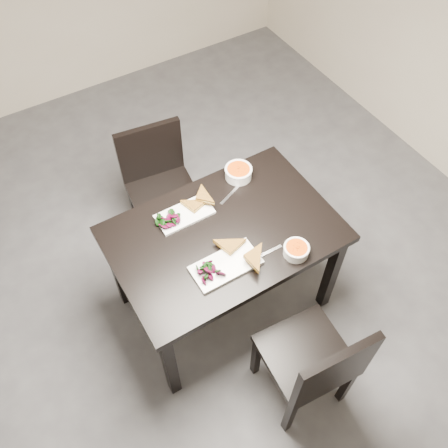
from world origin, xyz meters
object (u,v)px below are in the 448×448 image
chair_near (316,364)px  soup_bowl_near (296,250)px  table (224,243)px  plate_near (226,265)px  chair_far (159,181)px  soup_bowl_far (238,172)px  plate_far (185,214)px

chair_near → soup_bowl_near: (0.17, 0.46, 0.30)m
table → plate_near: 0.24m
chair_near → chair_far: bearing=99.2°
chair_far → soup_bowl_far: 0.63m
plate_near → soup_bowl_far: soup_bowl_far is taller
soup_bowl_near → plate_far: soup_bowl_near is taller
table → soup_bowl_far: size_ratio=7.52×
table → soup_bowl_near: bearing=-51.7°
soup_bowl_near → chair_near: bearing=-110.6°
plate_near → chair_far: bearing=86.6°
chair_far → soup_bowl_near: chair_far is taller
soup_bowl_near → soup_bowl_far: soup_bowl_far is taller
table → plate_near: plate_near is taller
plate_near → soup_bowl_far: 0.62m
plate_near → soup_bowl_far: size_ratio=2.20×
chair_near → chair_far: same height
plate_near → table: bearing=61.2°
soup_bowl_far → plate_near: bearing=-128.1°
table → soup_bowl_far: bearing=47.0°
soup_bowl_far → chair_far: bearing=126.1°
table → plate_far: 0.26m
plate_near → plate_far: bearing=93.2°
soup_bowl_near → soup_bowl_far: size_ratio=0.84×
soup_bowl_near → soup_bowl_far: (0.03, 0.60, 0.01)m
chair_near → plate_near: size_ratio=2.43×
chair_near → soup_bowl_far: bearing=83.7°
chair_far → soup_bowl_near: 1.13m
table → plate_far: (-0.12, 0.21, 0.11)m
chair_near → plate_far: size_ratio=2.76×
chair_far → soup_bowl_far: (0.32, -0.44, 0.31)m
table → plate_far: bearing=121.0°
chair_near → soup_bowl_near: size_ratio=6.32×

